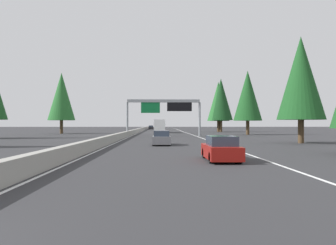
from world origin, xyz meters
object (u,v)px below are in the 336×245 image
conifer_right_far (221,99)px  conifer_right_mid (248,96)px  conifer_right_distant (218,101)px  conifer_left_mid (61,97)px  sign_gantry_overhead (165,107)px  sedan_distant_a (221,149)px  sedan_mid_center (151,128)px  sedan_near_center (161,138)px  bus_far_right (160,126)px  conifer_right_near (301,78)px

conifer_right_far → conifer_right_mid: bearing=-176.9°
conifer_right_distant → conifer_left_mid: bearing=111.7°
conifer_right_distant → sign_gantry_overhead: bearing=154.8°
sedan_distant_a → sedan_mid_center: 105.37m
sedan_near_center → sedan_mid_center: same height
bus_far_right → conifer_right_near: bearing=-160.2°
bus_far_right → sedan_mid_center: (43.92, 3.21, -1.03)m
conifer_right_mid → conifer_right_distant: bearing=4.5°
bus_far_right → sedan_mid_center: 44.05m
sedan_near_center → conifer_right_near: bearing=-79.8°
sign_gantry_overhead → conifer_left_mid: 27.74m
sedan_distant_a → sedan_near_center: same height
bus_far_right → sedan_mid_center: bus_far_right is taller
sign_gantry_overhead → bus_far_right: sign_gantry_overhead is taller
conifer_left_mid → sign_gantry_overhead: bearing=-126.4°
sign_gantry_overhead → sedan_near_center: 23.41m
sign_gantry_overhead → conifer_right_far: bearing=-26.4°
sedan_near_center → conifer_left_mid: 45.48m
sign_gantry_overhead → conifer_right_distant: bearing=-25.2°
sedan_distant_a → conifer_right_far: 69.80m
sedan_distant_a → bus_far_right: 61.34m
sedan_near_center → conifer_right_far: conifer_right_far is taller
sedan_mid_center → conifer_right_distant: conifer_right_distant is taller
sedan_near_center → bus_far_right: 46.64m
bus_far_right → conifer_left_mid: 23.37m
bus_far_right → conifer_right_distant: conifer_right_distant is taller
bus_far_right → sedan_near_center: bearing=-179.7°
conifer_right_near → conifer_right_far: bearing=-0.3°
conifer_right_mid → conifer_right_far: bearing=3.1°
sign_gantry_overhead → conifer_right_near: conifer_right_near is taller
conifer_left_mid → sedan_mid_center: bearing=-19.5°
sign_gantry_overhead → conifer_right_mid: 18.56m
conifer_left_mid → conifer_right_near: bearing=-134.6°
sedan_distant_a → sedan_near_center: size_ratio=1.00×
sedan_near_center → bus_far_right: size_ratio=0.38×
conifer_right_far → bus_far_right: bearing=113.6°
conifer_right_distant → conifer_left_mid: conifer_left_mid is taller
conifer_right_far → sedan_mid_center: bearing=27.6°
conifer_right_mid → conifer_right_far: conifer_right_far is taller
sedan_distant_a → sedan_mid_center: (105.14, 6.90, 0.00)m
sign_gantry_overhead → sedan_near_center: bearing=178.4°
sign_gantry_overhead → conifer_left_mid: (16.38, 22.18, 3.04)m
conifer_right_mid → conifer_right_far: size_ratio=0.90×
conifer_right_near → conifer_right_mid: (28.47, -1.48, 0.39)m
sedan_distant_a → conifer_right_near: (17.39, -12.11, 6.57)m
conifer_left_mid → sedan_distant_a: bearing=-155.2°
conifer_right_near → conifer_right_mid: size_ratio=0.95×
conifer_right_near → sedan_distant_a: bearing=145.1°
sedan_near_center → conifer_left_mid: conifer_left_mid is taller
sedan_distant_a → conifer_right_distant: bearing=-9.7°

